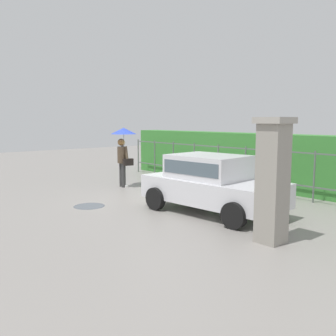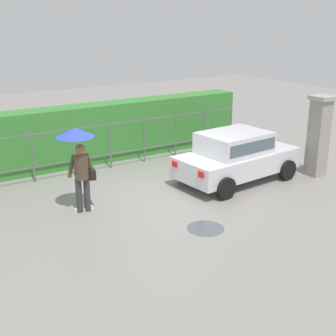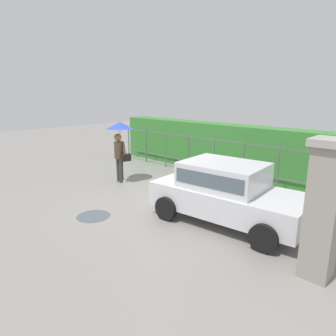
{
  "view_description": "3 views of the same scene",
  "coord_description": "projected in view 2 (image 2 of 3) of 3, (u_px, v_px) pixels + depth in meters",
  "views": [
    {
      "loc": [
        8.76,
        -6.99,
        2.36
      ],
      "look_at": [
        0.19,
        0.31,
        0.92
      ],
      "focal_mm": 39.75,
      "sensor_mm": 36.0,
      "label": 1
    },
    {
      "loc": [
        -6.08,
        -9.53,
        4.54
      ],
      "look_at": [
        -0.09,
        -0.16,
        0.86
      ],
      "focal_mm": 48.45,
      "sensor_mm": 36.0,
      "label": 2
    },
    {
      "loc": [
        6.06,
        -6.07,
        3.13
      ],
      "look_at": [
        -0.03,
        0.37,
        0.88
      ],
      "focal_mm": 32.35,
      "sensor_mm": 36.0,
      "label": 3
    }
  ],
  "objects": [
    {
      "name": "pedestrian",
      "position": [
        79.0,
        151.0,
        10.77
      ],
      "size": [
        0.91,
        0.91,
        2.1
      ],
      "rotation": [
        0.0,
        0.0,
        1.36
      ],
      "color": "#333333",
      "rests_on": "ground"
    },
    {
      "name": "car",
      "position": [
        236.0,
        155.0,
        13.05
      ],
      "size": [
        3.84,
        2.1,
        1.48
      ],
      "rotation": [
        0.0,
        0.0,
        0.08
      ],
      "color": "silver",
      "rests_on": "ground"
    },
    {
      "name": "puddle_near",
      "position": [
        206.0,
        228.0,
        10.29
      ],
      "size": [
        0.86,
        0.86,
        0.0
      ],
      "primitive_type": "cylinder",
      "color": "#4C545B",
      "rests_on": "ground"
    },
    {
      "name": "fence_section",
      "position": [
        110.0,
        143.0,
        14.21
      ],
      "size": [
        9.85,
        0.05,
        1.5
      ],
      "color": "#59605B",
      "rests_on": "ground"
    },
    {
      "name": "gate_pillar",
      "position": [
        318.0,
        135.0,
        13.44
      ],
      "size": [
        0.6,
        0.6,
        2.42
      ],
      "color": "gray",
      "rests_on": "ground"
    },
    {
      "name": "hedge_row",
      "position": [
        97.0,
        133.0,
        14.95
      ],
      "size": [
        10.8,
        0.9,
        1.9
      ],
      "primitive_type": "cube",
      "color": "#387F33",
      "rests_on": "ground"
    },
    {
      "name": "ground_plane",
      "position": [
        168.0,
        196.0,
        12.16
      ],
      "size": [
        40.0,
        40.0,
        0.0
      ],
      "primitive_type": "plane",
      "color": "gray"
    }
  ]
}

